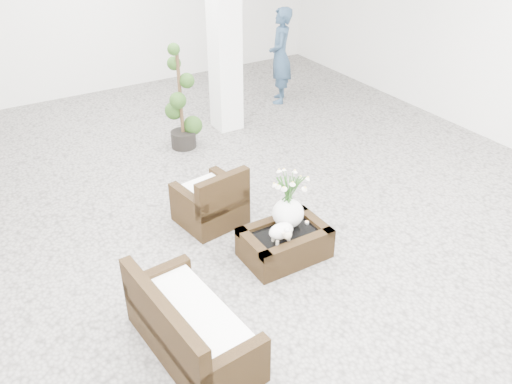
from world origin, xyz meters
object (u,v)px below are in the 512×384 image
loveseat (192,319)px  armchair (209,195)px  topiary (180,98)px  coffee_table (285,244)px

loveseat → armchair: bearing=-36.2°
loveseat → topiary: bearing=-28.4°
coffee_table → armchair: size_ratio=1.22×
armchair → topiary: size_ratio=0.47×
coffee_table → armchair: 1.11m
coffee_table → armchair: bearing=110.5°
coffee_table → loveseat: (-1.41, -0.69, 0.20)m
armchair → loveseat: bearing=50.5°
armchair → loveseat: (-1.03, -1.71, -0.01)m
loveseat → topiary: 4.06m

